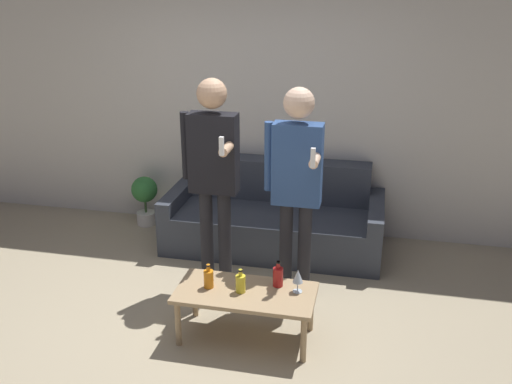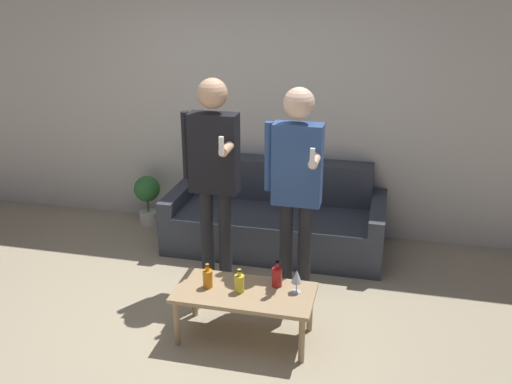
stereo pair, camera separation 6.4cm
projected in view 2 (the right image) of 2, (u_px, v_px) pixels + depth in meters
The scene contains 11 objects.
ground_plane at pixel (191, 333), 4.28m from camera, with size 16.00×16.00×0.00m, color tan.
wall_back at pixel (254, 100), 5.68m from camera, with size 8.00×0.06×2.70m.
couch at pixel (277, 218), 5.59m from camera, with size 2.07×0.90×0.80m.
coffee_table at pixel (244, 297), 4.11m from camera, with size 1.01×0.49×0.39m.
bottle_orange at pixel (208, 278), 4.12m from camera, with size 0.07×0.07×0.19m.
bottle_green at pixel (239, 283), 4.06m from camera, with size 0.07×0.07×0.18m.
bottle_dark at pixel (277, 276), 4.13m from camera, with size 0.08×0.08×0.20m.
wine_glass_near at pixel (297, 277), 4.04m from camera, with size 0.07×0.07×0.18m.
person_standing_left at pixel (214, 166), 4.57m from camera, with size 0.46×0.44×1.78m.
person_standing_right at pixel (296, 177), 4.35m from camera, with size 0.44×0.44×1.76m.
potted_plant at pixel (147, 195), 6.05m from camera, with size 0.27×0.27×0.54m.
Camera 2 is at (1.31, -3.41, 2.51)m, focal length 40.00 mm.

